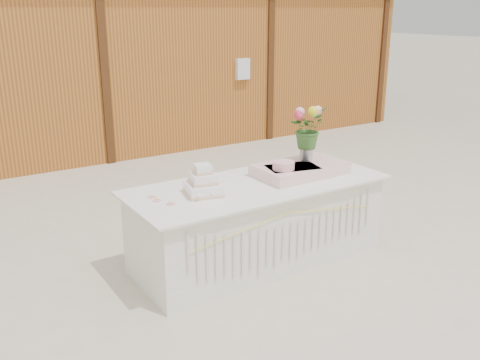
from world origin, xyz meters
name	(u,v)px	position (x,y,z in m)	size (l,w,h in m)	color
ground	(257,260)	(0.00, 0.00, 0.00)	(80.00, 80.00, 0.00)	beige
barn	(64,45)	(-0.01, 5.99, 1.68)	(12.60, 4.60, 3.30)	#A85F23
cake_table	(258,223)	(0.00, 0.00, 0.39)	(2.40, 1.00, 0.77)	white
wedding_cake	(203,184)	(-0.56, 0.00, 0.86)	(0.35, 0.35, 0.26)	white
pink_cake_stand	(283,170)	(0.24, -0.06, 0.87)	(0.25, 0.25, 0.18)	white
satin_runner	(300,169)	(0.49, 0.00, 0.82)	(0.86, 0.50, 0.11)	beige
flower_vase	(306,152)	(0.61, 0.07, 0.96)	(0.12, 0.12, 0.17)	#B0AFB4
bouquet	(308,123)	(0.61, 0.07, 1.24)	(0.35, 0.31, 0.39)	#396629
loose_flowers	(159,200)	(-0.95, 0.05, 0.78)	(0.15, 0.35, 0.02)	pink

